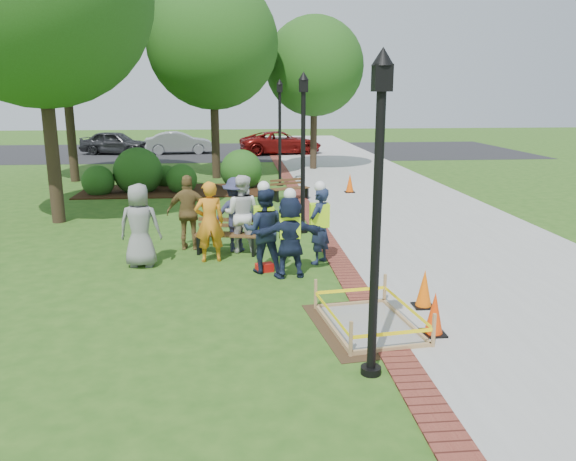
{
  "coord_description": "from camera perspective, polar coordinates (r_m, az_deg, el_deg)",
  "views": [
    {
      "loc": [
        -0.51,
        -9.84,
        3.73
      ],
      "look_at": [
        0.5,
        1.2,
        1.0
      ],
      "focal_mm": 35.0,
      "sensor_mm": 36.0,
      "label": 1
    }
  ],
  "objects": [
    {
      "name": "ground",
      "position": [
        10.53,
        -2.13,
        -6.91
      ],
      "size": [
        100.0,
        100.0,
        0.0
      ],
      "primitive_type": "plane",
      "color": "#285116",
      "rests_on": "ground"
    },
    {
      "name": "sidewalk",
      "position": [
        20.92,
        10.14,
        3.38
      ],
      "size": [
        6.0,
        60.0,
        0.02
      ],
      "primitive_type": "cube",
      "color": "#9E9E99",
      "rests_on": "ground"
    },
    {
      "name": "brick_edging",
      "position": [
        20.31,
        1.24,
        3.29
      ],
      "size": [
        0.5,
        60.0,
        0.03
      ],
      "primitive_type": "cube",
      "color": "maroon",
      "rests_on": "ground"
    },
    {
      "name": "mulch_bed",
      "position": [
        22.29,
        -11.6,
        3.97
      ],
      "size": [
        7.0,
        3.0,
        0.05
      ],
      "primitive_type": "cube",
      "color": "#381E0F",
      "rests_on": "ground"
    },
    {
      "name": "parking_lot",
      "position": [
        37.03,
        -4.47,
        8.02
      ],
      "size": [
        36.0,
        12.0,
        0.01
      ],
      "primitive_type": "cube",
      "color": "black",
      "rests_on": "ground"
    },
    {
      "name": "wet_concrete_pad",
      "position": [
        9.32,
        8.29,
        -8.34
      ],
      "size": [
        1.99,
        2.5,
        0.55
      ],
      "color": "#47331E",
      "rests_on": "ground"
    },
    {
      "name": "bench_near",
      "position": [
        13.42,
        -6.16,
        -1.23
      ],
      "size": [
        1.58,
        0.8,
        0.82
      ],
      "color": "brown",
      "rests_on": "ground"
    },
    {
      "name": "bench_far",
      "position": [
        20.03,
        0.23,
        3.79
      ],
      "size": [
        1.44,
        0.92,
        0.74
      ],
      "color": "brown",
      "rests_on": "ground"
    },
    {
      "name": "cone_front",
      "position": [
        9.18,
        14.65,
        -8.26
      ],
      "size": [
        0.36,
        0.36,
        0.72
      ],
      "color": "black",
      "rests_on": "ground"
    },
    {
      "name": "cone_back",
      "position": [
        10.26,
        13.66,
        -5.85
      ],
      "size": [
        0.36,
        0.36,
        0.71
      ],
      "color": "black",
      "rests_on": "ground"
    },
    {
      "name": "cone_far",
      "position": [
        21.59,
        6.3,
        4.75
      ],
      "size": [
        0.37,
        0.37,
        0.73
      ],
      "color": "black",
      "rests_on": "ground"
    },
    {
      "name": "toolbox",
      "position": [
        12.03,
        -2.41,
        -3.78
      ],
      "size": [
        0.41,
        0.3,
        0.18
      ],
      "primitive_type": "cube",
      "rotation": [
        0.0,
        0.0,
        0.28
      ],
      "color": "#B9130E",
      "rests_on": "ground"
    },
    {
      "name": "lamp_near",
      "position": [
        7.17,
        9.09,
        3.63
      ],
      "size": [
        0.28,
        0.28,
        4.26
      ],
      "color": "black",
      "rests_on": "ground"
    },
    {
      "name": "lamp_mid",
      "position": [
        14.99,
        1.55,
        9.05
      ],
      "size": [
        0.28,
        0.28,
        4.26
      ],
      "color": "black",
      "rests_on": "ground"
    },
    {
      "name": "lamp_far",
      "position": [
        22.94,
        -0.84,
        10.71
      ],
      "size": [
        0.28,
        0.28,
        4.26
      ],
      "color": "black",
      "rests_on": "ground"
    },
    {
      "name": "tree_back",
      "position": [
        25.35,
        -7.69,
        18.37
      ],
      "size": [
        5.62,
        5.62,
        8.61
      ],
      "color": "#3D2D1E",
      "rests_on": "ground"
    },
    {
      "name": "tree_right",
      "position": [
        28.17,
        2.69,
        16.31
      ],
      "size": [
        4.74,
        4.74,
        7.34
      ],
      "color": "#3D2D1E",
      "rests_on": "ground"
    },
    {
      "name": "tree_far",
      "position": [
        25.92,
        -22.09,
        19.19
      ],
      "size": [
        6.53,
        6.53,
        9.85
      ],
      "color": "#3D2D1E",
      "rests_on": "ground"
    },
    {
      "name": "shrub_a",
      "position": [
        22.26,
        -18.63,
        3.46
      ],
      "size": [
        1.2,
        1.2,
        1.2
      ],
      "primitive_type": "sphere",
      "color": "#244F16",
      "rests_on": "ground"
    },
    {
      "name": "shrub_b",
      "position": [
        22.43,
        -14.86,
        3.8
      ],
      "size": [
        1.85,
        1.85,
        1.85
      ],
      "primitive_type": "sphere",
      "color": "#244F16",
      "rests_on": "ground"
    },
    {
      "name": "shrub_c",
      "position": [
        22.03,
        -10.69,
        3.85
      ],
      "size": [
        1.18,
        1.18,
        1.18
      ],
      "primitive_type": "sphere",
      "color": "#244F16",
      "rests_on": "ground"
    },
    {
      "name": "shrub_d",
      "position": [
        22.74,
        -4.73,
        4.35
      ],
      "size": [
        1.66,
        1.66,
        1.66
      ],
      "primitive_type": "sphere",
      "color": "#244F16",
      "rests_on": "ground"
    },
    {
      "name": "shrub_e",
      "position": [
        23.56,
        -12.25,
        4.41
      ],
      "size": [
        0.94,
        0.94,
        0.94
      ],
      "primitive_type": "sphere",
      "color": "#244F16",
      "rests_on": "ground"
    },
    {
      "name": "casual_person_a",
      "position": [
        12.61,
        -14.82,
        0.49
      ],
      "size": [
        0.62,
        0.42,
        1.84
      ],
      "color": "gray",
      "rests_on": "ground"
    },
    {
      "name": "casual_person_b",
      "position": [
        12.68,
        -7.97,
        0.87
      ],
      "size": [
        0.63,
        0.46,
        1.83
      ],
      "color": "orange",
      "rests_on": "ground"
    },
    {
      "name": "casual_person_c",
      "position": [
        13.37,
        -4.75,
        1.69
      ],
      "size": [
        0.67,
        0.52,
        1.85
      ],
      "color": "silver",
      "rests_on": "ground"
    },
    {
      "name": "casual_person_d",
      "position": [
        13.76,
        -10.03,
        1.79
      ],
      "size": [
        0.6,
        0.41,
        1.82
      ],
      "color": "brown",
      "rests_on": "ground"
    },
    {
      "name": "casual_person_e",
      "position": [
        13.48,
        -5.25,
        1.63
      ],
      "size": [
        0.64,
        0.49,
        1.78
      ],
      "color": "#313355",
      "rests_on": "ground"
    },
    {
      "name": "hivis_worker_a",
      "position": [
        11.47,
        0.19,
        -0.31
      ],
      "size": [
        0.59,
        0.42,
        1.87
      ],
      "color": "#17223E",
      "rests_on": "ground"
    },
    {
      "name": "hivis_worker_b",
      "position": [
        12.43,
        3.21,
        0.78
      ],
      "size": [
        0.62,
        0.65,
        1.86
      ],
      "color": "#16253A",
      "rests_on": "ground"
    },
    {
      "name": "hivis_worker_c",
      "position": [
        11.8,
        -2.45,
        0.29
      ],
      "size": [
        0.62,
        0.45,
        1.96
      ],
      "color": "#192643",
      "rests_on": "ground"
    },
    {
      "name": "parked_car_a",
      "position": [
        36.77,
        -17.05,
        7.41
      ],
      "size": [
        3.14,
        5.18,
        1.57
      ],
      "primitive_type": "imported",
      "rotation": [
        0.0,
        0.0,
        1.34
      ],
      "color": "#2A2A2D",
      "rests_on": "ground"
    },
    {
      "name": "parked_car_b",
      "position": [
        36.19,
        -10.97,
        7.67
      ],
      "size": [
        2.38,
        4.69,
        1.48
      ],
      "primitive_type": "imported",
      "rotation": [
        0.0,
        0.0,
        1.66
      ],
      "color": "#A1A0A5",
      "rests_on": "ground"
    },
    {
      "name": "parked_car_c",
      "position": [
        35.43,
        -0.73,
        7.79
      ],
      "size": [
        2.76,
        4.94,
        1.52
      ],
      "primitive_type": "imported",
      "rotation": [
        0.0,
        0.0,
        1.73
      ],
      "color": "maroon",
      "rests_on": "ground"
    }
  ]
}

